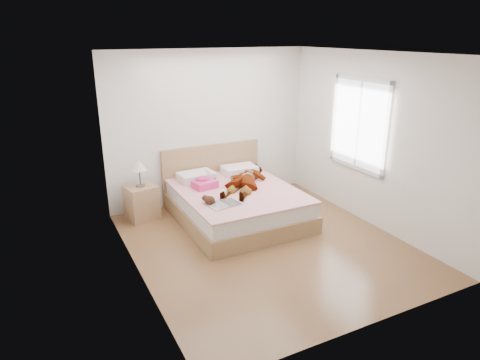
{
  "coord_description": "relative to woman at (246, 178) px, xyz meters",
  "views": [
    {
      "loc": [
        -2.78,
        -4.67,
        2.84
      ],
      "look_at": [
        0.0,
        0.85,
        0.7
      ],
      "focal_mm": 32.0,
      "sensor_mm": 36.0,
      "label": 1
    }
  ],
  "objects": [
    {
      "name": "magazine",
      "position": [
        -0.68,
        -0.65,
        -0.1
      ],
      "size": [
        0.51,
        0.37,
        0.03
      ],
      "color": "silver",
      "rests_on": "bed"
    },
    {
      "name": "phone",
      "position": [
        -0.5,
        0.4,
        0.06
      ],
      "size": [
        0.09,
        0.09,
        0.05
      ],
      "primitive_type": "cube",
      "rotation": [
        0.44,
        0.0,
        0.84
      ],
      "color": "silver",
      "rests_on": "bed"
    },
    {
      "name": "towel",
      "position": [
        -0.67,
        0.14,
        -0.03
      ],
      "size": [
        0.4,
        0.34,
        0.19
      ],
      "color": "#FF458B",
      "rests_on": "bed"
    },
    {
      "name": "coffee_mug",
      "position": [
        -0.57,
        -0.36,
        -0.06
      ],
      "size": [
        0.13,
        0.11,
        0.1
      ],
      "color": "white",
      "rests_on": "bed"
    },
    {
      "name": "ground",
      "position": [
        -0.25,
        -1.13,
        -0.62
      ],
      "size": [
        4.0,
        4.0,
        0.0
      ],
      "primitive_type": "plane",
      "color": "#4B3117",
      "rests_on": "ground"
    },
    {
      "name": "plush_toy",
      "position": [
        -0.87,
        -0.53,
        -0.04
      ],
      "size": [
        0.2,
        0.25,
        0.12
      ],
      "color": "black",
      "rests_on": "bed"
    },
    {
      "name": "hair",
      "position": [
        -0.57,
        0.45,
        -0.07
      ],
      "size": [
        0.54,
        0.6,
        0.07
      ],
      "primitive_type": "ellipsoid",
      "rotation": [
        0.0,
        0.0,
        0.31
      ],
      "color": "black",
      "rests_on": "bed"
    },
    {
      "name": "woman",
      "position": [
        0.0,
        0.0,
        0.0
      ],
      "size": [
        1.48,
        1.56,
        0.22
      ],
      "primitive_type": "imported",
      "rotation": [
        0.0,
        0.0,
        -0.73
      ],
      "color": "white",
      "rests_on": "bed"
    },
    {
      "name": "room_shell",
      "position": [
        1.53,
        -0.83,
        0.88
      ],
      "size": [
        4.0,
        4.0,
        4.0
      ],
      "color": "white",
      "rests_on": "ground"
    },
    {
      "name": "bed",
      "position": [
        -0.25,
        -0.09,
        -0.34
      ],
      "size": [
        1.8,
        2.08,
        1.0
      ],
      "color": "olive",
      "rests_on": "ground"
    },
    {
      "name": "nightstand",
      "position": [
        -1.58,
        0.53,
        -0.29
      ],
      "size": [
        0.52,
        0.48,
        0.98
      ],
      "color": "olive",
      "rests_on": "ground"
    }
  ]
}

